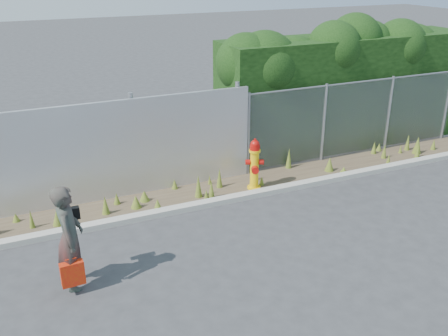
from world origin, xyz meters
TOP-DOWN VIEW (x-y plane):
  - ground at (0.00, 0.00)m, footprint 80.00×80.00m
  - curb at (0.00, 1.80)m, footprint 16.00×0.22m
  - weed_strip at (-0.33, 2.40)m, footprint 16.00×1.20m
  - corrugated_fence at (-3.25, 3.01)m, footprint 8.50×0.21m
  - chainlink_fence at (4.25, 3.00)m, footprint 6.50×0.07m
  - hedge at (4.33, 4.00)m, footprint 7.51×1.85m
  - fire_hydrant at (0.79, 2.14)m, footprint 0.41×0.37m
  - woman at (-3.53, 0.08)m, footprint 0.55×0.72m
  - red_tote_bag at (-3.58, -0.17)m, footprint 0.36×0.13m
  - black_shoulder_bag at (-3.44, 0.34)m, footprint 0.26×0.11m

SIDE VIEW (x-z plane):
  - ground at x=0.00m, z-range 0.00..0.00m
  - curb at x=0.00m, z-range 0.00..0.12m
  - weed_strip at x=-0.33m, z-range -0.14..0.39m
  - red_tote_bag at x=-3.58m, z-range 0.14..0.62m
  - fire_hydrant at x=0.79m, z-range -0.02..1.21m
  - woman at x=-3.53m, z-range 0.00..1.76m
  - chainlink_fence at x=4.25m, z-range 0.01..2.06m
  - corrugated_fence at x=-3.25m, z-range -0.05..2.25m
  - black_shoulder_bag at x=-3.44m, z-range 1.06..1.26m
  - hedge at x=4.33m, z-range 0.18..3.77m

